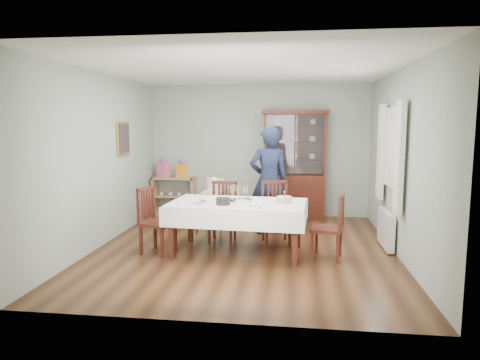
% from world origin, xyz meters
% --- Properties ---
extents(floor, '(5.00, 5.00, 0.00)m').
position_xyz_m(floor, '(0.00, 0.00, 0.00)').
color(floor, '#593319').
rests_on(floor, ground).
extents(room_shell, '(5.00, 5.00, 5.00)m').
position_xyz_m(room_shell, '(0.00, 0.53, 1.70)').
color(room_shell, '#9EAA99').
rests_on(room_shell, floor).
extents(dining_table, '(2.07, 1.27, 0.76)m').
position_xyz_m(dining_table, '(-0.07, -0.22, 0.38)').
color(dining_table, '#461D11').
rests_on(dining_table, floor).
extents(china_cabinet, '(1.30, 0.48, 2.18)m').
position_xyz_m(china_cabinet, '(0.75, 2.26, 1.12)').
color(china_cabinet, '#461D11').
rests_on(china_cabinet, floor).
extents(sideboard, '(0.90, 0.38, 0.80)m').
position_xyz_m(sideboard, '(-1.75, 2.28, 0.40)').
color(sideboard, tan).
rests_on(sideboard, floor).
extents(picture_frame, '(0.04, 0.48, 0.58)m').
position_xyz_m(picture_frame, '(-2.22, 0.80, 1.65)').
color(picture_frame, gold).
rests_on(picture_frame, room_shell).
extents(window, '(0.04, 1.02, 1.22)m').
position_xyz_m(window, '(2.22, 0.30, 1.55)').
color(window, white).
rests_on(window, room_shell).
extents(curtain_left, '(0.07, 0.30, 1.55)m').
position_xyz_m(curtain_left, '(2.16, -0.32, 1.45)').
color(curtain_left, silver).
rests_on(curtain_left, room_shell).
extents(curtain_right, '(0.07, 0.30, 1.55)m').
position_xyz_m(curtain_right, '(2.16, 0.92, 1.45)').
color(curtain_right, silver).
rests_on(curtain_right, room_shell).
extents(radiator, '(0.10, 0.80, 0.55)m').
position_xyz_m(radiator, '(2.16, 0.30, 0.30)').
color(radiator, white).
rests_on(radiator, floor).
extents(chair_far_left, '(0.45, 0.45, 0.96)m').
position_xyz_m(chair_far_left, '(-0.40, 0.39, 0.29)').
color(chair_far_left, '#461D11').
rests_on(chair_far_left, floor).
extents(chair_far_right, '(0.53, 0.53, 0.99)m').
position_xyz_m(chair_far_right, '(0.47, 0.37, 0.29)').
color(chair_far_right, '#461D11').
rests_on(chair_far_right, floor).
extents(chair_end_left, '(0.54, 0.54, 0.98)m').
position_xyz_m(chair_end_left, '(-1.26, -0.38, 0.29)').
color(chair_end_left, '#461D11').
rests_on(chair_end_left, floor).
extents(chair_end_right, '(0.50, 0.50, 0.93)m').
position_xyz_m(chair_end_right, '(1.23, -0.35, 0.28)').
color(chair_end_right, '#461D11').
rests_on(chair_end_right, floor).
extents(woman, '(0.77, 0.60, 1.86)m').
position_xyz_m(woman, '(0.31, 0.98, 0.93)').
color(woman, black).
rests_on(woman, floor).
extents(high_chair, '(0.49, 0.49, 0.98)m').
position_xyz_m(high_chair, '(-0.66, 1.01, 0.38)').
color(high_chair, black).
rests_on(high_chair, floor).
extents(champagne_tray, '(0.38, 0.38, 0.23)m').
position_xyz_m(champagne_tray, '(-0.07, -0.11, 0.83)').
color(champagne_tray, silver).
rests_on(champagne_tray, dining_table).
extents(birthday_cake, '(0.26, 0.26, 0.18)m').
position_xyz_m(birthday_cake, '(0.61, -0.20, 0.81)').
color(birthday_cake, white).
rests_on(birthday_cake, dining_table).
extents(plate_stack_dark, '(0.23, 0.23, 0.10)m').
position_xyz_m(plate_stack_dark, '(-0.26, -0.42, 0.81)').
color(plate_stack_dark, black).
rests_on(plate_stack_dark, dining_table).
extents(plate_stack_white, '(0.24, 0.24, 0.08)m').
position_xyz_m(plate_stack_white, '(0.02, -0.50, 0.80)').
color(plate_stack_white, white).
rests_on(plate_stack_white, dining_table).
extents(napkin_stack, '(0.13, 0.13, 0.02)m').
position_xyz_m(napkin_stack, '(-0.62, -0.41, 0.77)').
color(napkin_stack, '#DF528A').
rests_on(napkin_stack, dining_table).
extents(cutlery, '(0.16, 0.18, 0.01)m').
position_xyz_m(cutlery, '(-0.64, -0.19, 0.77)').
color(cutlery, silver).
rests_on(cutlery, dining_table).
extents(cake_knife, '(0.29, 0.03, 0.01)m').
position_xyz_m(cake_knife, '(0.17, -0.53, 0.77)').
color(cake_knife, silver).
rests_on(cake_knife, dining_table).
extents(gift_bag_pink, '(0.27, 0.22, 0.43)m').
position_xyz_m(gift_bag_pink, '(-1.98, 2.26, 0.99)').
color(gift_bag_pink, '#DF528A').
rests_on(gift_bag_pink, sideboard).
extents(gift_bag_orange, '(0.25, 0.20, 0.40)m').
position_xyz_m(gift_bag_orange, '(-1.57, 2.26, 0.98)').
color(gift_bag_orange, orange).
rests_on(gift_bag_orange, sideboard).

